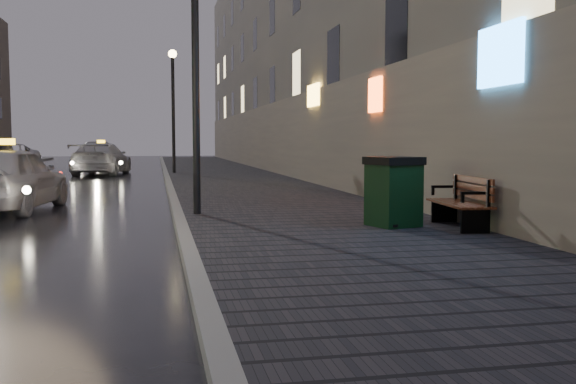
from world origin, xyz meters
name	(u,v)px	position (x,y,z in m)	size (l,w,h in m)	color
ground	(39,305)	(0.00, 0.00, 0.00)	(120.00, 120.00, 0.00)	black
sidewalk	(224,175)	(3.90, 21.00, 0.07)	(4.60, 58.00, 0.15)	black
curb	(166,176)	(1.50, 21.00, 0.07)	(0.20, 58.00, 0.15)	slate
building_near	(280,39)	(7.10, 25.00, 6.50)	(1.80, 50.00, 13.00)	#605B54
lamp_near	(195,36)	(1.85, 6.00, 3.49)	(0.36, 0.36, 5.28)	black
lamp_far	(173,95)	(1.85, 22.00, 3.49)	(0.36, 0.36, 5.28)	black
bench	(463,202)	(5.91, 3.21, 0.56)	(0.71, 1.66, 0.82)	black
trash_bin	(393,191)	(4.88, 3.59, 0.72)	(0.92, 0.92, 1.13)	black
taxi_near	(7,178)	(-2.08, 8.61, 0.72)	(1.71, 4.25, 1.45)	silver
taxi_mid	(101,159)	(-1.35, 24.03, 0.72)	(2.00, 4.93, 1.43)	silver
taxi_far	(7,158)	(-6.02, 27.05, 0.70)	(2.33, 5.06, 1.41)	silver
car_far	(99,152)	(-2.64, 38.13, 0.81)	(1.91, 4.74, 1.62)	gray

